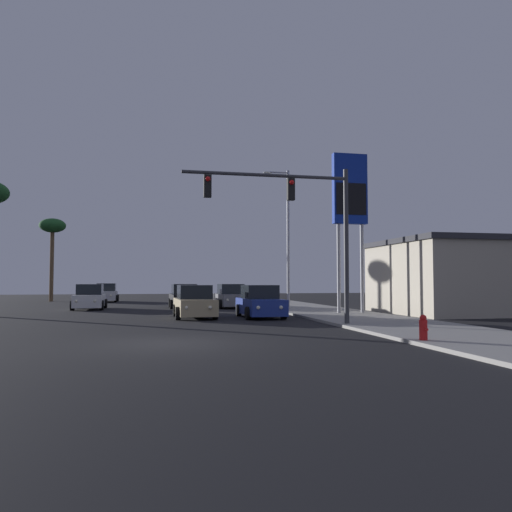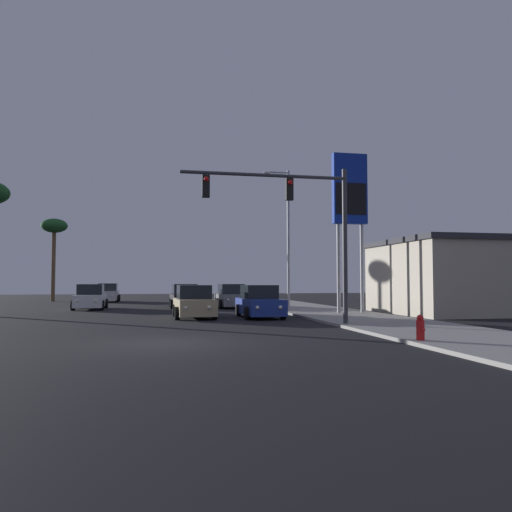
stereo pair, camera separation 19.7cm
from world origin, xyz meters
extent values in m
plane|color=black|center=(0.00, 0.00, 0.00)|extent=(120.00, 120.00, 0.00)
cube|color=gray|center=(9.50, 10.00, 0.06)|extent=(5.00, 60.00, 0.12)
cube|color=#B2A893|center=(18.00, 10.75, 2.00)|extent=(10.00, 8.00, 4.00)
cube|color=#2D2D33|center=(18.00, 10.75, 4.15)|extent=(10.30, 8.30, 0.30)
cube|color=tan|center=(1.61, 10.32, 0.58)|extent=(1.96, 4.27, 0.80)
cube|color=black|center=(1.61, 10.47, 1.33)|extent=(1.68, 2.06, 0.70)
cylinder|color=black|center=(0.71, 9.02, 0.32)|extent=(0.24, 0.64, 0.64)
cylinder|color=black|center=(2.51, 9.02, 0.32)|extent=(0.24, 0.64, 0.64)
cylinder|color=black|center=(0.71, 11.62, 0.32)|extent=(0.24, 0.64, 0.64)
cylinder|color=black|center=(2.51, 11.62, 0.32)|extent=(0.24, 0.64, 0.64)
sphere|color=#F2EACC|center=(1.05, 8.20, 0.63)|extent=(0.18, 0.18, 0.18)
sphere|color=#F2EACC|center=(2.17, 8.20, 0.63)|extent=(0.18, 0.18, 0.18)
cube|color=#B7B7BC|center=(-4.57, 31.98, 0.58)|extent=(1.89, 4.24, 0.80)
cube|color=black|center=(-4.57, 32.13, 1.33)|extent=(1.64, 2.03, 0.70)
cylinder|color=black|center=(-5.47, 30.68, 0.32)|extent=(0.24, 0.64, 0.64)
cylinder|color=black|center=(-3.67, 30.68, 0.32)|extent=(0.24, 0.64, 0.64)
cylinder|color=black|center=(-5.47, 33.28, 0.32)|extent=(0.24, 0.64, 0.64)
cylinder|color=black|center=(-3.67, 33.28, 0.32)|extent=(0.24, 0.64, 0.64)
sphere|color=#F2EACC|center=(-5.13, 29.86, 0.63)|extent=(0.18, 0.18, 0.18)
sphere|color=#F2EACC|center=(-4.01, 29.86, 0.63)|extent=(0.18, 0.18, 0.18)
cube|color=navy|center=(4.96, 9.81, 0.58)|extent=(1.89, 4.24, 0.80)
cube|color=black|center=(4.96, 9.96, 1.33)|extent=(1.64, 2.03, 0.70)
cylinder|color=black|center=(4.06, 8.50, 0.32)|extent=(0.24, 0.64, 0.64)
cylinder|color=black|center=(5.86, 8.50, 0.32)|extent=(0.24, 0.64, 0.64)
cylinder|color=black|center=(4.06, 11.11, 0.32)|extent=(0.24, 0.64, 0.64)
cylinder|color=black|center=(5.86, 11.11, 0.32)|extent=(0.24, 0.64, 0.64)
sphere|color=#F2EACC|center=(4.40, 7.69, 0.63)|extent=(0.18, 0.18, 0.18)
sphere|color=#F2EACC|center=(5.51, 7.69, 0.63)|extent=(0.18, 0.18, 0.18)
cube|color=silver|center=(-4.60, 19.60, 0.58)|extent=(1.89, 4.24, 0.80)
cube|color=black|center=(-4.60, 19.75, 1.33)|extent=(1.64, 2.04, 0.70)
cylinder|color=black|center=(-5.50, 18.30, 0.32)|extent=(0.24, 0.64, 0.64)
cylinder|color=black|center=(-3.70, 18.30, 0.32)|extent=(0.24, 0.64, 0.64)
cylinder|color=black|center=(-5.50, 20.90, 0.32)|extent=(0.24, 0.64, 0.64)
cylinder|color=black|center=(-3.70, 20.90, 0.32)|extent=(0.24, 0.64, 0.64)
sphere|color=#F2EACC|center=(-5.16, 17.48, 0.63)|extent=(0.18, 0.18, 0.18)
sphere|color=#F2EACC|center=(-4.04, 17.48, 0.63)|extent=(0.18, 0.18, 0.18)
cube|color=slate|center=(4.96, 19.53, 0.58)|extent=(1.93, 4.25, 0.80)
cube|color=black|center=(4.96, 19.68, 1.33)|extent=(1.66, 2.05, 0.70)
cylinder|color=black|center=(4.06, 18.22, 0.32)|extent=(0.24, 0.64, 0.64)
cylinder|color=black|center=(5.86, 18.22, 0.32)|extent=(0.24, 0.64, 0.64)
cylinder|color=black|center=(4.06, 20.83, 0.32)|extent=(0.24, 0.64, 0.64)
cylinder|color=black|center=(5.86, 20.83, 0.32)|extent=(0.24, 0.64, 0.64)
sphere|color=#F2EACC|center=(4.40, 17.41, 0.63)|extent=(0.18, 0.18, 0.18)
sphere|color=#F2EACC|center=(5.52, 17.41, 0.63)|extent=(0.18, 0.18, 0.18)
cube|color=black|center=(1.69, 19.89, 0.58)|extent=(1.96, 4.27, 0.80)
cube|color=black|center=(1.69, 20.04, 1.33)|extent=(1.68, 2.06, 0.70)
cylinder|color=black|center=(0.79, 18.58, 0.32)|extent=(0.24, 0.64, 0.64)
cylinder|color=black|center=(2.59, 18.58, 0.32)|extent=(0.24, 0.64, 0.64)
cylinder|color=black|center=(0.79, 21.19, 0.32)|extent=(0.24, 0.64, 0.64)
cylinder|color=black|center=(2.59, 21.19, 0.32)|extent=(0.24, 0.64, 0.64)
sphere|color=#F2EACC|center=(1.14, 17.77, 0.63)|extent=(0.18, 0.18, 0.18)
sphere|color=#F2EACC|center=(2.25, 17.77, 0.63)|extent=(0.18, 0.18, 0.18)
cylinder|color=#38383D|center=(7.45, 4.26, 3.37)|extent=(0.20, 0.20, 6.50)
cylinder|color=#38383D|center=(4.00, 4.26, 6.22)|extent=(6.90, 0.14, 0.14)
cube|color=black|center=(5.04, 4.26, 5.67)|extent=(0.30, 0.24, 0.90)
sphere|color=red|center=(5.04, 4.12, 5.94)|extent=(0.20, 0.20, 0.20)
cube|color=black|center=(1.59, 4.26, 5.67)|extent=(0.30, 0.24, 0.90)
sphere|color=red|center=(1.59, 4.12, 5.94)|extent=(0.20, 0.20, 0.20)
cylinder|color=#99999E|center=(8.13, 15.77, 4.62)|extent=(0.18, 0.18, 9.00)
cylinder|color=#99999E|center=(7.43, 15.77, 8.97)|extent=(1.40, 0.10, 0.10)
ellipsoid|color=silver|center=(6.73, 15.77, 8.92)|extent=(0.50, 0.24, 0.20)
cylinder|color=#99999E|center=(9.72, 10.95, 2.62)|extent=(0.20, 0.20, 5.00)
cylinder|color=#99999E|center=(11.12, 10.95, 2.62)|extent=(0.20, 0.20, 5.00)
cube|color=navy|center=(10.42, 10.95, 7.12)|extent=(2.00, 0.40, 4.00)
cube|color=black|center=(10.42, 10.74, 6.52)|extent=(1.80, 0.03, 1.80)
cylinder|color=red|center=(7.41, -1.79, 0.42)|extent=(0.24, 0.24, 0.60)
sphere|color=red|center=(7.41, -1.79, 0.78)|extent=(0.20, 0.20, 0.20)
cylinder|color=red|center=(7.41, -1.96, 0.45)|extent=(0.08, 0.10, 0.08)
cylinder|color=brown|center=(-9.69, 34.00, 3.31)|extent=(0.36, 0.36, 6.62)
ellipsoid|color=#1E5123|center=(-9.69, 34.00, 7.10)|extent=(2.40, 2.40, 1.32)
camera|label=1|loc=(-0.58, -15.44, 1.88)|focal=35.00mm
camera|label=2|loc=(-0.38, -15.48, 1.88)|focal=35.00mm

